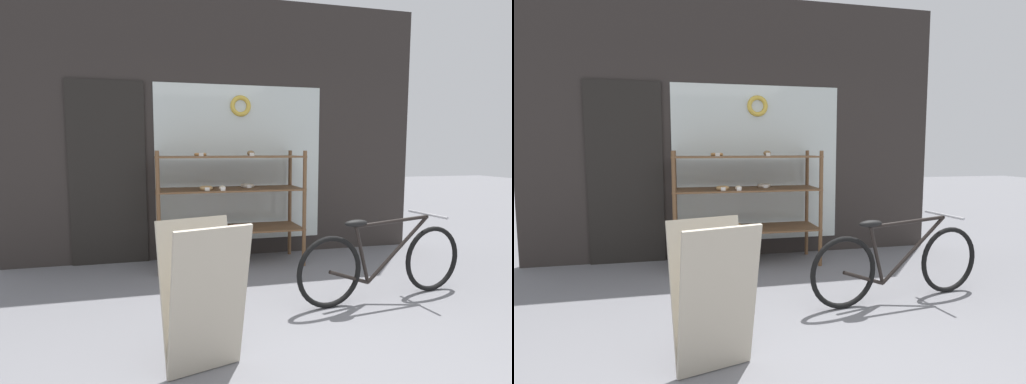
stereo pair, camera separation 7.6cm
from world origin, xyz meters
The scene contains 4 objects.
storefront_facade centered at (-0.04, 2.99, 1.53)m, with size 5.04×0.13×3.13m.
display_case centered at (0.00, 2.57, 0.82)m, with size 1.65×0.56×1.31m.
bicycle centered at (1.12, 1.18, 0.34)m, with size 1.72×0.46×0.75m.
sandwich_board centered at (-0.55, 0.40, 0.46)m, with size 0.54×0.49×0.90m.
Camera 2 is at (-0.72, -1.90, 1.33)m, focal length 28.00 mm.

